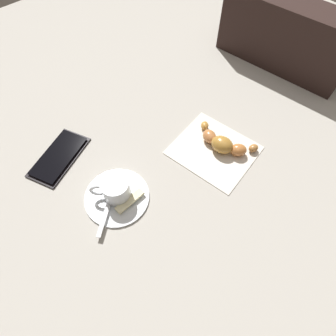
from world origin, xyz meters
name	(u,v)px	position (x,y,z in m)	size (l,w,h in m)	color
ground_plane	(176,171)	(0.00, 0.00, 0.00)	(1.80, 1.80, 0.00)	#A8A399
saucer	(117,197)	(0.14, -0.03, 0.00)	(0.14, 0.14, 0.01)	silver
espresso_cup	(115,189)	(0.13, -0.04, 0.03)	(0.07, 0.06, 0.05)	silver
teaspoon	(111,197)	(0.15, -0.04, 0.01)	(0.11, 0.09, 0.01)	silver
sugar_packet	(130,201)	(0.12, -0.01, 0.01)	(0.07, 0.02, 0.01)	beige
napkin	(214,150)	(-0.10, 0.02, 0.00)	(0.16, 0.18, 0.00)	silver
croissant	(223,143)	(-0.12, 0.02, 0.02)	(0.09, 0.15, 0.04)	#B87F36
cell_phone	(59,156)	(0.18, -0.20, 0.00)	(0.17, 0.13, 0.01)	black
laptop_bag	(286,36)	(-0.47, -0.08, 0.09)	(0.36, 0.09, 0.17)	black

